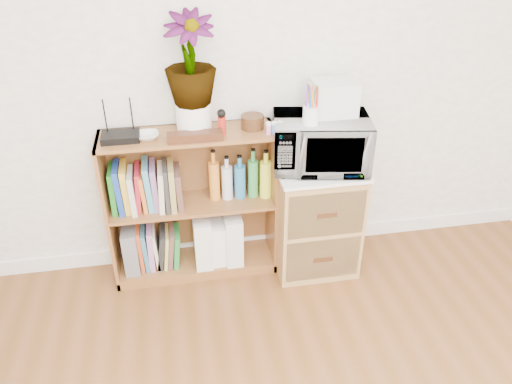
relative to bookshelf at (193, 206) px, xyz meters
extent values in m
cube|color=white|center=(0.35, 0.14, -0.42)|extent=(4.00, 0.02, 0.10)
cube|color=brown|center=(0.00, 0.00, 0.00)|extent=(1.00, 0.30, 0.95)
cube|color=#9E7542|center=(0.75, -0.08, -0.12)|extent=(0.50, 0.45, 0.70)
imported|color=silver|center=(0.75, -0.08, 0.39)|extent=(0.60, 0.45, 0.30)
cylinder|color=white|center=(0.66, -0.15, 0.59)|extent=(0.09, 0.09, 0.10)
cube|color=silver|center=(0.83, -0.03, 0.64)|extent=(0.24, 0.20, 0.19)
cube|color=black|center=(-0.36, -0.02, 0.49)|extent=(0.20, 0.14, 0.04)
imported|color=silver|center=(-0.22, -0.03, 0.49)|extent=(0.13, 0.13, 0.03)
cylinder|color=white|center=(0.04, 0.02, 0.56)|extent=(0.19, 0.19, 0.16)
imported|color=#2D722E|center=(0.04, 0.02, 0.88)|extent=(0.27, 0.27, 0.49)
cube|color=#381C0F|center=(0.04, -0.10, 0.50)|extent=(0.30, 0.07, 0.05)
cylinder|color=#AD1E15|center=(0.19, -0.04, 0.52)|extent=(0.04, 0.04, 0.10)
cylinder|color=#331F0E|center=(0.37, 0.01, 0.51)|extent=(0.13, 0.13, 0.08)
cube|color=#D0747C|center=(0.48, -0.09, 0.50)|extent=(0.10, 0.04, 0.05)
cube|color=slate|center=(-0.40, 0.00, -0.26)|extent=(0.09, 0.23, 0.29)
cube|color=white|center=(0.04, -0.01, -0.24)|extent=(0.10, 0.26, 0.33)
cube|color=white|center=(0.14, -0.01, -0.26)|extent=(0.09, 0.23, 0.28)
cube|color=silver|center=(0.23, -0.01, -0.24)|extent=(0.11, 0.27, 0.33)
cube|color=#1F771F|center=(-0.44, 0.00, 0.16)|extent=(0.03, 0.20, 0.27)
cube|color=#183995|center=(-0.41, 0.00, 0.17)|extent=(0.04, 0.20, 0.29)
cube|color=gold|center=(-0.37, 0.00, 0.16)|extent=(0.04, 0.20, 0.28)
cube|color=beige|center=(-0.34, 0.00, 0.15)|extent=(0.03, 0.20, 0.25)
cube|color=#B11E2F|center=(-0.31, 0.00, 0.15)|extent=(0.04, 0.20, 0.25)
cube|color=#CC6524|center=(-0.28, 0.00, 0.14)|extent=(0.04, 0.20, 0.23)
cube|color=teal|center=(-0.25, 0.00, 0.17)|extent=(0.05, 0.20, 0.28)
cube|color=slate|center=(-0.21, 0.00, 0.16)|extent=(0.04, 0.20, 0.27)
cube|color=beige|center=(-0.17, 0.00, 0.15)|extent=(0.04, 0.20, 0.26)
cube|color=#2A2A2A|center=(-0.14, 0.00, 0.16)|extent=(0.03, 0.20, 0.28)
cube|color=olive|center=(-0.11, 0.00, 0.16)|extent=(0.03, 0.20, 0.27)
cube|color=brown|center=(-0.07, 0.00, 0.14)|extent=(0.04, 0.20, 0.23)
cylinder|color=orange|center=(0.14, 0.00, 0.18)|extent=(0.06, 0.06, 0.32)
cylinder|color=silver|center=(0.22, 0.00, 0.16)|extent=(0.07, 0.07, 0.27)
cylinder|color=teal|center=(0.29, 0.00, 0.16)|extent=(0.07, 0.07, 0.27)
cylinder|color=green|center=(0.37, 0.00, 0.18)|extent=(0.06, 0.06, 0.31)
cylinder|color=#E2ED37|center=(0.45, 0.00, 0.17)|extent=(0.07, 0.07, 0.30)
cylinder|color=#ABB4BF|center=(0.53, 0.00, 0.18)|extent=(0.07, 0.07, 0.31)
cube|color=#BD4521|center=(-0.34, 0.00, -0.26)|extent=(0.03, 0.19, 0.29)
cube|color=#366D83|center=(-0.31, 0.00, -0.27)|extent=(0.04, 0.19, 0.27)
cube|color=#A871AA|center=(-0.28, 0.00, -0.27)|extent=(0.04, 0.19, 0.28)
cube|color=beige|center=(-0.25, 0.00, -0.28)|extent=(0.03, 0.19, 0.25)
cube|color=black|center=(-0.22, 0.00, -0.28)|extent=(0.07, 0.19, 0.25)
cube|color=tan|center=(-0.18, 0.00, -0.29)|extent=(0.05, 0.19, 0.23)
cube|color=brown|center=(-0.16, 0.00, -0.28)|extent=(0.06, 0.19, 0.25)
cube|color=#217E32|center=(-0.12, 0.00, -0.29)|extent=(0.05, 0.19, 0.23)
camera|label=1|loc=(-0.07, -2.58, 1.62)|focal=35.00mm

